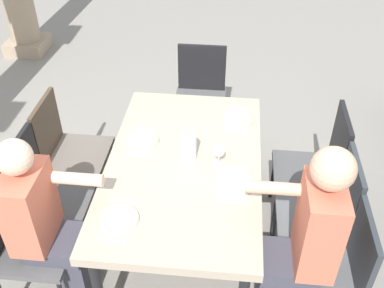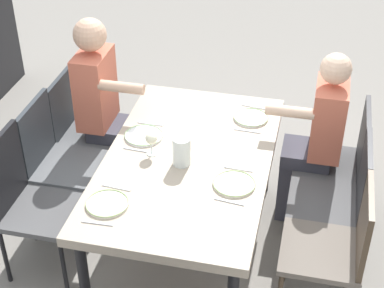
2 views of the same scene
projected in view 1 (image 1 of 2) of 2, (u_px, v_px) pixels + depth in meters
The scene contains 25 objects.
ground_plane at pixel (185, 239), 3.35m from camera, with size 16.00×16.00×0.00m, color gray.
dining_table at pixel (184, 170), 2.94m from camera, with size 1.62×0.98×0.74m.
chair_west_north at pixel (21, 240), 2.69m from camera, with size 0.44×0.44×0.89m.
chair_west_south at pixel (334, 267), 2.55m from camera, with size 0.44×0.44×0.88m.
chair_mid_north at pixel (46, 189), 3.02m from camera, with size 0.44×0.44×0.91m.
chair_mid_south at pixel (325, 209), 2.87m from camera, with size 0.44×0.44×0.92m.
chair_east_north at pixel (67, 147), 3.35m from camera, with size 0.44×0.44×0.92m.
chair_east_south at pixel (318, 164), 3.21m from camera, with size 0.44×0.44×0.94m.
chair_head_east at pixel (200, 91), 3.99m from camera, with size 0.44×0.44×0.90m.
diner_woman_green at pixel (46, 224), 2.58m from camera, with size 0.35×0.49×1.25m.
diner_man_white at pixel (304, 238), 2.43m from camera, with size 0.35×0.50×1.33m.
plate_0 at pixel (118, 219), 2.50m from camera, with size 0.23×0.23×0.02m.
fork_0 at pixel (112, 241), 2.39m from camera, with size 0.02×0.17×0.01m, color silver.
spoon_0 at pixel (125, 200), 2.63m from camera, with size 0.02×0.17×0.01m, color silver.
plate_1 at pixel (233, 183), 2.73m from camera, with size 0.24×0.24×0.02m.
wine_glass_1 at pixel (219, 152), 2.81m from camera, with size 0.07×0.07×0.15m.
fork_1 at pixel (233, 201), 2.62m from camera, with size 0.02×0.17×0.01m, color silver.
spoon_1 at pixel (234, 167), 2.86m from camera, with size 0.02×0.17×0.01m, color silver.
plate_2 at pixel (141, 141), 3.06m from camera, with size 0.24×0.24×0.02m.
fork_2 at pixel (137, 155), 2.95m from camera, with size 0.02×0.17×0.01m, color silver.
spoon_2 at pixel (145, 128), 3.18m from camera, with size 0.02×0.17×0.01m, color silver.
plate_3 at pixel (237, 119), 3.26m from camera, with size 0.23×0.23×0.02m.
fork_3 at pixel (236, 132), 3.15m from camera, with size 0.02×0.17×0.01m, color silver.
spoon_3 at pixel (237, 108), 3.38m from camera, with size 0.02×0.17×0.01m, color silver.
water_pitcher at pixel (188, 148), 2.89m from camera, with size 0.11×0.11×0.18m.
Camera 1 is at (-2.19, -0.28, 2.62)m, focal length 42.64 mm.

